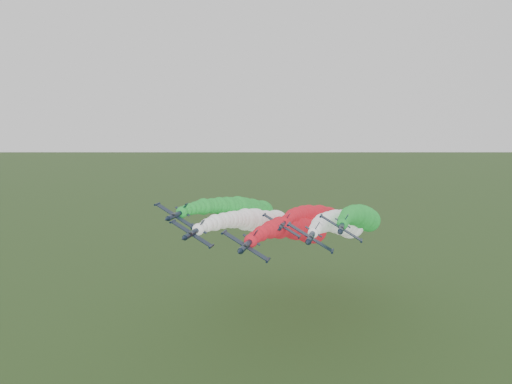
{
  "coord_description": "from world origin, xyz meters",
  "views": [
    {
      "loc": [
        25.74,
        -97.6,
        59.06
      ],
      "look_at": [
        2.74,
        3.95,
        44.52
      ],
      "focal_mm": 35.0,
      "sensor_mm": 36.0,
      "label": 1
    }
  ],
  "objects_px": {
    "jet_trail": "(317,217)",
    "jet_outer_left": "(244,209)",
    "jet_inner_left": "(259,222)",
    "jet_inner_right": "(342,223)",
    "jet_outer_right": "(361,217)",
    "jet_lead": "(300,229)"
  },
  "relations": [
    {
      "from": "jet_outer_right",
      "to": "jet_inner_left",
      "type": "bearing_deg",
      "value": -168.0
    },
    {
      "from": "jet_inner_right",
      "to": "jet_outer_right",
      "type": "distance_m",
      "value": 10.81
    },
    {
      "from": "jet_inner_right",
      "to": "jet_trail",
      "type": "relative_size",
      "value": 0.99
    },
    {
      "from": "jet_inner_left",
      "to": "jet_inner_right",
      "type": "relative_size",
      "value": 1.01
    },
    {
      "from": "jet_lead",
      "to": "jet_inner_left",
      "type": "relative_size",
      "value": 0.99
    },
    {
      "from": "jet_trail",
      "to": "jet_outer_right",
      "type": "bearing_deg",
      "value": -37.97
    },
    {
      "from": "jet_inner_left",
      "to": "jet_outer_right",
      "type": "bearing_deg",
      "value": 12.0
    },
    {
      "from": "jet_inner_left",
      "to": "jet_outer_right",
      "type": "height_order",
      "value": "jet_outer_right"
    },
    {
      "from": "jet_trail",
      "to": "jet_lead",
      "type": "bearing_deg",
      "value": -95.36
    },
    {
      "from": "jet_inner_left",
      "to": "jet_inner_right",
      "type": "distance_m",
      "value": 25.52
    },
    {
      "from": "jet_inner_right",
      "to": "jet_outer_right",
      "type": "xyz_separation_m",
      "value": [
        5.24,
        9.46,
        0.18
      ]
    },
    {
      "from": "jet_lead",
      "to": "jet_trail",
      "type": "bearing_deg",
      "value": 84.64
    },
    {
      "from": "jet_trail",
      "to": "jet_outer_left",
      "type": "bearing_deg",
      "value": -150.67
    },
    {
      "from": "jet_outer_left",
      "to": "jet_lead",
      "type": "bearing_deg",
      "value": -34.19
    },
    {
      "from": "jet_outer_left",
      "to": "jet_trail",
      "type": "height_order",
      "value": "jet_outer_left"
    },
    {
      "from": "jet_inner_left",
      "to": "jet_inner_right",
      "type": "bearing_deg",
      "value": -6.66
    },
    {
      "from": "jet_inner_left",
      "to": "jet_outer_left",
      "type": "xyz_separation_m",
      "value": [
        -6.09,
        5.13,
        2.74
      ]
    },
    {
      "from": "jet_inner_right",
      "to": "jet_trail",
      "type": "height_order",
      "value": "jet_inner_right"
    },
    {
      "from": "jet_lead",
      "to": "jet_outer_right",
      "type": "bearing_deg",
      "value": 41.58
    },
    {
      "from": "jet_lead",
      "to": "jet_outer_right",
      "type": "xyz_separation_m",
      "value": [
        16.77,
        14.88,
        1.2
      ]
    },
    {
      "from": "jet_inner_right",
      "to": "jet_outer_left",
      "type": "relative_size",
      "value": 1.0
    },
    {
      "from": "jet_outer_left",
      "to": "jet_outer_right",
      "type": "distance_m",
      "value": 36.7
    }
  ]
}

